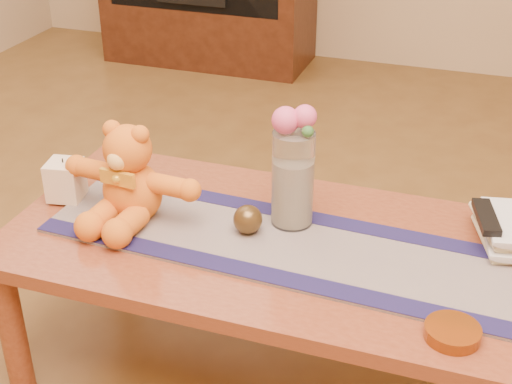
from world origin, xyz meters
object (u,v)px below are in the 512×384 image
(teddy_bear, at_px, (131,173))
(amber_dish, at_px, (452,332))
(pillar_candle, at_px, (65,180))
(tv_remote, at_px, (486,217))
(glass_vase, at_px, (293,179))
(book_bottom, at_px, (481,240))
(bronze_ball, at_px, (248,219))

(teddy_bear, xyz_separation_m, amber_dish, (0.87, -0.23, -0.12))
(pillar_candle, xyz_separation_m, tv_remote, (1.12, 0.14, 0.02))
(teddy_bear, height_order, glass_vase, glass_vase)
(teddy_bear, height_order, pillar_candle, teddy_bear)
(book_bottom, relative_size, tv_remote, 1.39)
(glass_vase, bearing_deg, pillar_candle, -173.02)
(book_bottom, bearing_deg, pillar_candle, 170.07)
(teddy_bear, distance_m, bronze_ball, 0.33)
(book_bottom, height_order, tv_remote, tv_remote)
(glass_vase, distance_m, bronze_ball, 0.16)
(teddy_bear, xyz_separation_m, glass_vase, (0.41, 0.10, 0.00))
(pillar_candle, distance_m, amber_dish, 1.12)
(teddy_bear, xyz_separation_m, tv_remote, (0.90, 0.16, -0.05))
(glass_vase, height_order, book_bottom, glass_vase)
(glass_vase, distance_m, tv_remote, 0.49)
(tv_remote, xyz_separation_m, amber_dish, (-0.03, -0.39, -0.07))
(bronze_ball, bearing_deg, pillar_candle, 179.08)
(bronze_ball, xyz_separation_m, tv_remote, (0.58, 0.15, 0.04))
(pillar_candle, relative_size, bronze_ball, 1.43)
(bronze_ball, xyz_separation_m, book_bottom, (0.58, 0.15, -0.04))
(teddy_bear, relative_size, tv_remote, 2.35)
(bronze_ball, distance_m, tv_remote, 0.60)
(book_bottom, bearing_deg, amber_dish, -111.96)
(book_bottom, bearing_deg, teddy_bear, 173.28)
(book_bottom, distance_m, tv_remote, 0.08)
(teddy_bear, relative_size, amber_dish, 3.13)
(glass_vase, relative_size, amber_dish, 2.17)
(tv_remote, height_order, amber_dish, tv_remote)
(teddy_bear, height_order, tv_remote, teddy_bear)
(pillar_candle, bearing_deg, tv_remote, 6.92)
(teddy_bear, distance_m, amber_dish, 0.90)
(tv_remote, distance_m, amber_dish, 0.40)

